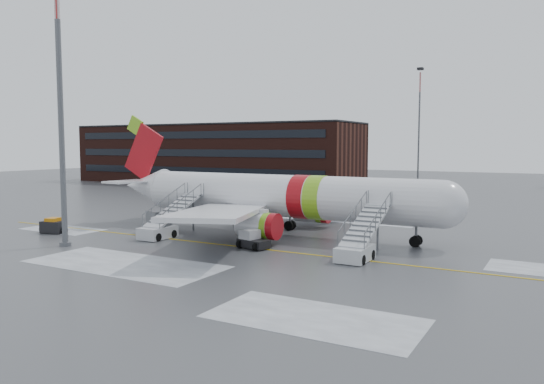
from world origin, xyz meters
The scene contains 10 objects.
ground centered at (0.00, 0.00, 0.00)m, with size 260.00×260.00×0.00m, color #494C4F.
airliner centered at (-3.25, 5.89, 3.42)m, with size 35.03×32.97×11.18m.
airstair_fwd centered at (7.30, -0.65, 1.06)m, with size 2.05×7.70×3.48m.
airstair_aft centered at (-10.65, -0.65, 1.06)m, with size 2.05×7.70×3.48m.
pushback_tug centered at (-1.34, -0.99, 0.63)m, with size 2.76×2.33×1.43m.
uld_container centered at (-12.58, 0.99, 0.96)m, with size 2.99×2.58×2.06m.
baggage_tractor centered at (-20.98, -3.83, 0.60)m, with size 2.83×1.65×1.42m.
light_mast_near centered at (-14.92, -7.51, 11.70)m, with size 1.20×1.20×22.43m.
terminal_building centered at (-45.00, 54.98, 6.20)m, with size 62.00×16.11×12.30m.
light_mast_far_n centered at (-8.00, 78.00, 13.84)m, with size 1.20×1.20×24.25m.
Camera 1 is at (20.02, -35.97, 8.08)m, focal length 35.00 mm.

